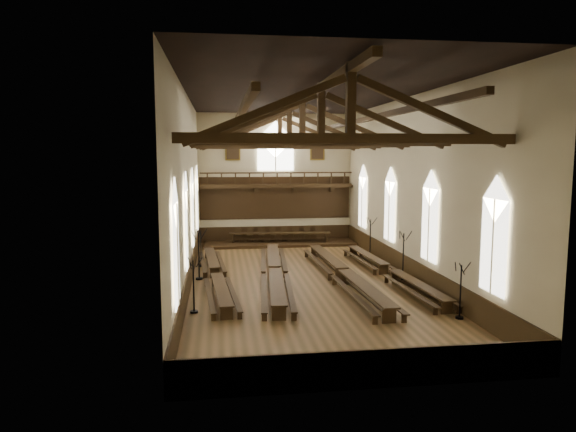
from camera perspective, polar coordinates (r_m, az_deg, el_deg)
name	(u,v)px	position (r m, az deg, el deg)	size (l,w,h in m)	color
ground	(302,281)	(28.14, 1.54, -7.24)	(26.00, 26.00, 0.00)	brown
room_walls	(302,162)	(27.29, 1.59, 6.02)	(26.00, 26.00, 26.00)	beige
wainscot_band	(302,270)	(28.00, 1.55, -6.05)	(12.00, 26.00, 1.20)	#32230F
side_windows	(302,213)	(27.47, 1.57, 0.34)	(11.85, 19.80, 4.50)	white
end_window	(276,149)	(40.07, -1.40, 7.41)	(2.80, 0.12, 3.80)	white
minstrels_gallery	(276,192)	(39.94, -1.35, 2.65)	(11.80, 1.24, 3.70)	#342210
portraits	(276,151)	(40.07, -1.40, 7.24)	(7.75, 0.09, 1.45)	brown
roof_trusses	(302,128)	(27.32, 1.60, 9.71)	(11.70, 25.70, 2.80)	#342210
refectory_row_a	(215,273)	(28.09, -8.07, -6.32)	(1.79, 13.65, 0.66)	#342210
refectory_row_b	(275,271)	(28.19, -1.42, -6.08)	(2.07, 14.43, 0.74)	#342210
refectory_row_c	(343,272)	(27.95, 6.17, -6.23)	(1.76, 14.46, 0.75)	#342210
refectory_row_d	(390,270)	(29.16, 11.23, -5.90)	(1.67, 13.63, 0.66)	#342210
dais	(280,243)	(39.19, -0.91, -3.04)	(11.40, 2.98, 0.20)	#32230F
high_table	(280,234)	(39.07, -0.91, -2.01)	(7.75, 1.58, 0.72)	#342210
high_chairs	(279,233)	(39.82, -1.04, -1.87)	(6.80, 0.51, 1.08)	#342210
candelabrum_left_near	(194,296)	(22.89, -10.42, -8.75)	(0.68, 0.76, 2.47)	black
candelabrum_left_mid	(199,265)	(28.70, -9.86, -5.34)	(0.84, 0.77, 2.76)	black
candelabrum_left_far	(201,255)	(32.00, -9.64, -4.29)	(0.68, 0.71, 2.35)	black
candelabrum_right_near	(460,302)	(22.93, 18.57, -9.01)	(0.68, 0.74, 2.42)	black
candelabrum_right_mid	(403,265)	(28.93, 12.65, -5.33)	(0.75, 0.84, 2.73)	black
candelabrum_right_far	(370,245)	(34.69, 9.11, -3.22)	(0.74, 0.83, 2.71)	black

